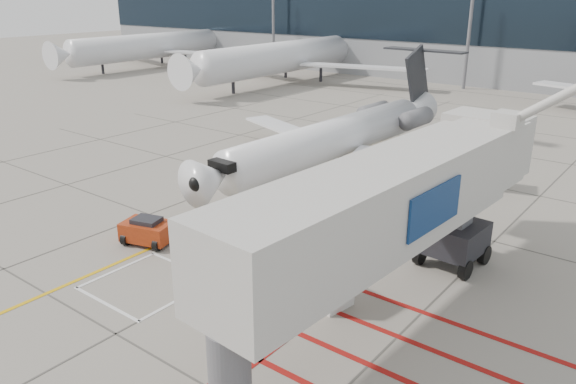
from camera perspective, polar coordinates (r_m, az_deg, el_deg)
The scene contains 10 objects.
ground_plane at distance 23.51m, azimuth -9.13°, elevation -9.72°, with size 260.00×260.00×0.00m, color gray.
regional_jet at distance 35.39m, azimuth 2.69°, elevation 7.03°, with size 22.01×27.75×7.27m, color white, non-canonical shape.
jet_bridge at distance 19.40m, azimuth 9.04°, elevation -2.96°, with size 9.63×20.32×8.13m, color beige, non-canonical shape.
pushback_tug at distance 27.69m, azimuth -14.08°, elevation -3.76°, with size 2.35×1.47×1.37m, color #A32F0F, non-canonical shape.
baggage_cart at distance 28.15m, azimuth 5.48°, elevation -3.16°, with size 1.68×1.06×1.06m, color #56555A, non-canonical shape.
ground_power_unit at distance 22.12m, azimuth 3.37°, elevation -8.75°, with size 2.33×1.36×1.85m, color silver, non-canonical shape.
cone_nose at distance 29.05m, azimuth -4.19°, elevation -2.99°, with size 0.34×0.34×0.48m, color #FF5C0D.
cone_side at distance 25.54m, azimuth 6.68°, elevation -6.48°, with size 0.33×0.33×0.46m, color orange.
bg_aircraft_a at distance 93.04m, azimuth -12.69°, elevation 15.89°, with size 34.21×38.01×11.40m, color silver, non-canonical shape.
bg_aircraft_b at distance 75.11m, azimuth 0.64°, elevation 15.62°, with size 35.21×39.12×11.74m, color silver, non-canonical shape.
Camera 1 is at (15.26, -13.67, 11.53)m, focal length 35.00 mm.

